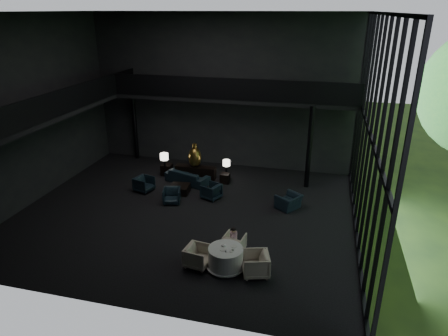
% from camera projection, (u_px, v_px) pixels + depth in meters
% --- Properties ---
extents(floor, '(14.00, 12.00, 0.02)m').
position_uv_depth(floor, '(187.00, 213.00, 17.03)').
color(floor, black).
rests_on(floor, ground).
extents(ceiling, '(14.00, 12.00, 0.02)m').
position_uv_depth(ceiling, '(179.00, 12.00, 14.06)').
color(ceiling, black).
rests_on(ceiling, ground).
extents(wall_back, '(14.00, 0.04, 8.00)m').
position_uv_depth(wall_back, '(221.00, 93.00, 20.95)').
color(wall_back, black).
rests_on(wall_back, ground).
extents(wall_front, '(14.00, 0.04, 8.00)m').
position_uv_depth(wall_front, '(104.00, 182.00, 10.14)').
color(wall_front, black).
rests_on(wall_front, ground).
extents(wall_left, '(0.04, 12.00, 8.00)m').
position_uv_depth(wall_left, '(29.00, 111.00, 17.14)').
color(wall_left, black).
rests_on(wall_left, ground).
extents(curtain_wall, '(0.20, 12.00, 8.00)m').
position_uv_depth(curtain_wall, '(370.00, 134.00, 13.97)').
color(curtain_wall, black).
rests_on(curtain_wall, ground).
extents(mezzanine_left, '(2.00, 12.00, 0.25)m').
position_uv_depth(mezzanine_left, '(49.00, 113.00, 16.91)').
color(mezzanine_left, black).
rests_on(mezzanine_left, wall_left).
extents(mezzanine_back, '(12.00, 2.00, 0.25)m').
position_uv_depth(mezzanine_back, '(236.00, 97.00, 19.82)').
color(mezzanine_back, black).
rests_on(mezzanine_back, wall_back).
extents(railing_left, '(0.06, 12.00, 1.00)m').
position_uv_depth(railing_left, '(68.00, 100.00, 16.46)').
color(railing_left, black).
rests_on(railing_left, mezzanine_left).
extents(railing_back, '(12.00, 0.06, 1.00)m').
position_uv_depth(railing_back, '(231.00, 89.00, 18.70)').
color(railing_back, black).
rests_on(railing_back, mezzanine_back).
extents(column_nw, '(0.24, 0.24, 4.00)m').
position_uv_depth(column_nw, '(135.00, 125.00, 22.56)').
color(column_nw, black).
rests_on(column_nw, floor).
extents(column_ne, '(0.24, 0.24, 4.00)m').
position_uv_depth(column_ne, '(309.00, 148.00, 18.80)').
color(column_ne, black).
rests_on(column_ne, floor).
extents(console, '(2.08, 0.47, 0.66)m').
position_uv_depth(console, '(196.00, 172.00, 20.37)').
color(console, black).
rests_on(console, floor).
extents(bronze_urn, '(0.66, 0.66, 1.22)m').
position_uv_depth(bronze_urn, '(195.00, 157.00, 20.00)').
color(bronze_urn, '#934E1B').
rests_on(bronze_urn, console).
extents(side_table_left, '(0.52, 0.52, 0.58)m').
position_uv_depth(side_table_left, '(167.00, 170.00, 20.82)').
color(side_table_left, black).
rests_on(side_table_left, floor).
extents(table_lamp_left, '(0.41, 0.41, 0.69)m').
position_uv_depth(table_lamp_left, '(164.00, 157.00, 20.29)').
color(table_lamp_left, black).
rests_on(table_lamp_left, side_table_left).
extents(side_table_right, '(0.45, 0.45, 0.50)m').
position_uv_depth(side_table_right, '(225.00, 178.00, 19.86)').
color(side_table_right, black).
rests_on(side_table_right, floor).
extents(table_lamp_right, '(0.36, 0.36, 0.61)m').
position_uv_depth(table_lamp_right, '(226.00, 163.00, 19.86)').
color(table_lamp_right, black).
rests_on(table_lamp_right, side_table_right).
extents(sofa, '(2.51, 1.42, 0.94)m').
position_uv_depth(sofa, '(187.00, 174.00, 19.80)').
color(sofa, '#1F2938').
rests_on(sofa, floor).
extents(lounge_armchair_west, '(0.92, 0.95, 0.81)m').
position_uv_depth(lounge_armchair_west, '(144.00, 183.00, 18.90)').
color(lounge_armchair_west, black).
rests_on(lounge_armchair_west, floor).
extents(lounge_armchair_east, '(0.95, 0.98, 0.79)m').
position_uv_depth(lounge_armchair_east, '(211.00, 190.00, 18.19)').
color(lounge_armchair_east, black).
rests_on(lounge_armchair_east, floor).
extents(lounge_armchair_south, '(0.88, 0.84, 0.75)m').
position_uv_depth(lounge_armchair_south, '(172.00, 195.00, 17.76)').
color(lounge_armchair_south, black).
rests_on(lounge_armchair_south, floor).
extents(window_armchair, '(1.00, 1.08, 0.79)m').
position_uv_depth(window_armchair, '(289.00, 200.00, 17.25)').
color(window_armchair, '#1E2930').
rests_on(window_armchair, floor).
extents(coffee_table, '(0.95, 0.95, 0.38)m').
position_uv_depth(coffee_table, '(180.00, 189.00, 18.79)').
color(coffee_table, black).
rests_on(coffee_table, floor).
extents(dining_table, '(1.32, 1.32, 0.75)m').
position_uv_depth(dining_table, '(226.00, 259.00, 13.30)').
color(dining_table, white).
rests_on(dining_table, floor).
extents(dining_chair_north, '(0.74, 0.71, 0.68)m').
position_uv_depth(dining_chair_north, '(234.00, 243.00, 14.22)').
color(dining_chair_north, beige).
rests_on(dining_chair_north, floor).
extents(dining_chair_east, '(1.09, 1.13, 0.95)m').
position_uv_depth(dining_chair_east, '(256.00, 262.00, 12.91)').
color(dining_chair_east, '#C7B594').
rests_on(dining_chair_east, floor).
extents(dining_chair_west, '(0.86, 0.90, 0.83)m').
position_uv_depth(dining_chair_west, '(198.00, 255.00, 13.37)').
color(dining_chair_west, beige).
rests_on(dining_chair_west, floor).
extents(child, '(0.26, 0.26, 0.56)m').
position_uv_depth(child, '(234.00, 235.00, 13.99)').
color(child, '#E3A4B6').
rests_on(child, dining_chair_north).
extents(plate_a, '(0.26, 0.26, 0.01)m').
position_uv_depth(plate_a, '(223.00, 249.00, 13.08)').
color(plate_a, white).
rests_on(plate_a, dining_table).
extents(plate_b, '(0.27, 0.27, 0.01)m').
position_uv_depth(plate_b, '(234.00, 246.00, 13.25)').
color(plate_b, white).
rests_on(plate_b, dining_table).
extents(saucer, '(0.15, 0.15, 0.01)m').
position_uv_depth(saucer, '(231.00, 251.00, 12.98)').
color(saucer, white).
rests_on(saucer, dining_table).
extents(coffee_cup, '(0.09, 0.09, 0.06)m').
position_uv_depth(coffee_cup, '(233.00, 249.00, 13.03)').
color(coffee_cup, white).
rests_on(coffee_cup, saucer).
extents(cereal_bowl, '(0.16, 0.16, 0.08)m').
position_uv_depth(cereal_bowl, '(224.00, 245.00, 13.25)').
color(cereal_bowl, white).
rests_on(cereal_bowl, dining_table).
extents(cream_pot, '(0.07, 0.07, 0.06)m').
position_uv_depth(cream_pot, '(226.00, 251.00, 12.94)').
color(cream_pot, '#99999E').
rests_on(cream_pot, dining_table).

